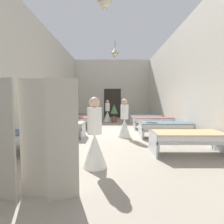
# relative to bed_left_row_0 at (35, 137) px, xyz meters

# --- Properties ---
(ground_plane) EXTENTS (6.75, 13.63, 0.10)m
(ground_plane) POSITION_rel_bed_left_row_0_xyz_m (2.02, 2.85, -0.49)
(ground_plane) COLOR #9E9384
(room_shell) EXTENTS (6.55, 13.23, 4.80)m
(room_shell) POSITION_rel_bed_left_row_0_xyz_m (2.02, 4.20, 1.96)
(room_shell) COLOR beige
(room_shell) RESTS_ON ground
(bed_left_row_0) EXTENTS (1.90, 0.84, 0.57)m
(bed_left_row_0) POSITION_rel_bed_left_row_0_xyz_m (0.00, 0.00, 0.00)
(bed_left_row_0) COLOR #B7BCC1
(bed_left_row_0) RESTS_ON ground
(bed_right_row_0) EXTENTS (1.90, 0.84, 0.57)m
(bed_right_row_0) POSITION_rel_bed_left_row_0_xyz_m (4.05, 0.00, 0.00)
(bed_right_row_0) COLOR #B7BCC1
(bed_right_row_0) RESTS_ON ground
(bed_left_row_1) EXTENTS (1.90, 0.84, 0.57)m
(bed_left_row_1) POSITION_rel_bed_left_row_0_xyz_m (0.00, 1.90, 0.00)
(bed_left_row_1) COLOR #B7BCC1
(bed_left_row_1) RESTS_ON ground
(bed_right_row_1) EXTENTS (1.90, 0.84, 0.57)m
(bed_right_row_1) POSITION_rel_bed_left_row_0_xyz_m (4.05, 1.90, 0.00)
(bed_right_row_1) COLOR #B7BCC1
(bed_right_row_1) RESTS_ON ground
(bed_left_row_2) EXTENTS (1.90, 0.84, 0.57)m
(bed_left_row_2) POSITION_rel_bed_left_row_0_xyz_m (0.00, 3.80, 0.00)
(bed_left_row_2) COLOR #B7BCC1
(bed_left_row_2) RESTS_ON ground
(bed_right_row_2) EXTENTS (1.90, 0.84, 0.57)m
(bed_right_row_2) POSITION_rel_bed_left_row_0_xyz_m (4.05, 3.80, 0.00)
(bed_right_row_2) COLOR #B7BCC1
(bed_right_row_2) RESTS_ON ground
(bed_left_row_3) EXTENTS (1.90, 0.84, 0.57)m
(bed_left_row_3) POSITION_rel_bed_left_row_0_xyz_m (0.00, 5.70, 0.00)
(bed_left_row_3) COLOR #B7BCC1
(bed_left_row_3) RESTS_ON ground
(bed_right_row_3) EXTENTS (1.90, 0.84, 0.57)m
(bed_right_row_3) POSITION_rel_bed_left_row_0_xyz_m (4.05, 5.70, 0.00)
(bed_right_row_3) COLOR #B7BCC1
(bed_right_row_3) RESTS_ON ground
(nurse_near_aisle) EXTENTS (0.52, 0.52, 1.49)m
(nurse_near_aisle) POSITION_rel_bed_left_row_0_xyz_m (2.50, 1.93, 0.09)
(nurse_near_aisle) COLOR white
(nurse_near_aisle) RESTS_ON ground
(nurse_mid_aisle) EXTENTS (0.52, 0.52, 1.49)m
(nurse_mid_aisle) POSITION_rel_bed_left_row_0_xyz_m (1.69, 6.72, 0.09)
(nurse_mid_aisle) COLOR white
(nurse_mid_aisle) RESTS_ON ground
(nurse_far_aisle) EXTENTS (0.52, 0.52, 1.49)m
(nurse_far_aisle) POSITION_rel_bed_left_row_0_xyz_m (1.68, -0.86, 0.09)
(nurse_far_aisle) COLOR white
(nurse_far_aisle) RESTS_ON ground
(potted_plant) EXTENTS (0.49, 0.49, 1.17)m
(potted_plant) POSITION_rel_bed_left_row_0_xyz_m (2.14, 6.27, 0.26)
(potted_plant) COLOR brown
(potted_plant) RESTS_ON ground
(privacy_screen) EXTENTS (1.25, 0.16, 1.70)m
(privacy_screen) POSITION_rel_bed_left_row_0_xyz_m (0.95, -1.98, 0.41)
(privacy_screen) COLOR #BCB29E
(privacy_screen) RESTS_ON ground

